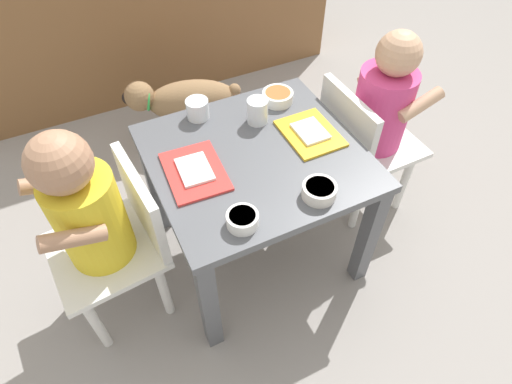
{
  "coord_description": "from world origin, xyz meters",
  "views": [
    {
      "loc": [
        -0.38,
        -0.77,
        1.25
      ],
      "look_at": [
        0.0,
        0.0,
        0.29
      ],
      "focal_mm": 30.26,
      "sensor_mm": 36.0,
      "label": 1
    }
  ],
  "objects_px": {
    "veggie_bowl_far": "(278,96)",
    "cereal_bowl_left_side": "(242,219)",
    "dog": "(185,101)",
    "water_cup_left": "(198,110)",
    "dining_table": "(256,174)",
    "seated_child_left": "(93,215)",
    "water_cup_right": "(257,112)",
    "food_tray_left": "(195,171)",
    "seated_child_right": "(379,110)",
    "cereal_bowl_right_side": "(319,190)",
    "food_tray_right": "(310,133)"
  },
  "relations": [
    {
      "from": "cereal_bowl_right_side",
      "to": "cereal_bowl_left_side",
      "type": "bearing_deg",
      "value": 179.62
    },
    {
      "from": "water_cup_right",
      "to": "food_tray_left",
      "type": "bearing_deg",
      "value": -153.7
    },
    {
      "from": "dog",
      "to": "veggie_bowl_far",
      "type": "distance_m",
      "value": 0.55
    },
    {
      "from": "seated_child_right",
      "to": "veggie_bowl_far",
      "type": "xyz_separation_m",
      "value": [
        -0.28,
        0.15,
        0.05
      ]
    },
    {
      "from": "dining_table",
      "to": "dog",
      "type": "relative_size",
      "value": 1.25
    },
    {
      "from": "seated_child_right",
      "to": "dining_table",
      "type": "bearing_deg",
      "value": -175.22
    },
    {
      "from": "seated_child_left",
      "to": "food_tray_right",
      "type": "distance_m",
      "value": 0.62
    },
    {
      "from": "dining_table",
      "to": "seated_child_left",
      "type": "xyz_separation_m",
      "value": [
        -0.45,
        -0.01,
        0.06
      ]
    },
    {
      "from": "dog",
      "to": "cereal_bowl_right_side",
      "type": "bearing_deg",
      "value": -84.32
    },
    {
      "from": "water_cup_left",
      "to": "water_cup_right",
      "type": "height_order",
      "value": "water_cup_right"
    },
    {
      "from": "dog",
      "to": "cereal_bowl_right_side",
      "type": "relative_size",
      "value": 5.28
    },
    {
      "from": "dining_table",
      "to": "food_tray_left",
      "type": "bearing_deg",
      "value": 177.97
    },
    {
      "from": "seated_child_right",
      "to": "food_tray_right",
      "type": "height_order",
      "value": "seated_child_right"
    },
    {
      "from": "seated_child_left",
      "to": "veggie_bowl_far",
      "type": "distance_m",
      "value": 0.64
    },
    {
      "from": "dog",
      "to": "cereal_bowl_left_side",
      "type": "height_order",
      "value": "cereal_bowl_left_side"
    },
    {
      "from": "seated_child_left",
      "to": "water_cup_left",
      "type": "height_order",
      "value": "seated_child_left"
    },
    {
      "from": "dining_table",
      "to": "veggie_bowl_far",
      "type": "relative_size",
      "value": 5.99
    },
    {
      "from": "food_tray_right",
      "to": "cereal_bowl_right_side",
      "type": "bearing_deg",
      "value": -115.47
    },
    {
      "from": "water_cup_left",
      "to": "veggie_bowl_far",
      "type": "height_order",
      "value": "water_cup_left"
    },
    {
      "from": "seated_child_left",
      "to": "food_tray_right",
      "type": "height_order",
      "value": "seated_child_left"
    },
    {
      "from": "food_tray_left",
      "to": "veggie_bowl_far",
      "type": "relative_size",
      "value": 2.16
    },
    {
      "from": "dining_table",
      "to": "food_tray_right",
      "type": "relative_size",
      "value": 3.12
    },
    {
      "from": "cereal_bowl_right_side",
      "to": "seated_child_right",
      "type": "bearing_deg",
      "value": 33.02
    },
    {
      "from": "dining_table",
      "to": "food_tray_right",
      "type": "distance_m",
      "value": 0.19
    },
    {
      "from": "water_cup_right",
      "to": "veggie_bowl_far",
      "type": "bearing_deg",
      "value": 31.38
    },
    {
      "from": "dog",
      "to": "food_tray_left",
      "type": "distance_m",
      "value": 0.7
    },
    {
      "from": "food_tray_right",
      "to": "water_cup_right",
      "type": "bearing_deg",
      "value": 132.59
    },
    {
      "from": "seated_child_right",
      "to": "cereal_bowl_right_side",
      "type": "relative_size",
      "value": 7.81
    },
    {
      "from": "veggie_bowl_far",
      "to": "cereal_bowl_left_side",
      "type": "bearing_deg",
      "value": -127.5
    },
    {
      "from": "water_cup_left",
      "to": "veggie_bowl_far",
      "type": "bearing_deg",
      "value": -8.0
    },
    {
      "from": "food_tray_left",
      "to": "dog",
      "type": "bearing_deg",
      "value": 75.29
    },
    {
      "from": "dining_table",
      "to": "water_cup_right",
      "type": "xyz_separation_m",
      "value": [
        0.07,
        0.12,
        0.11
      ]
    },
    {
      "from": "food_tray_left",
      "to": "cereal_bowl_right_side",
      "type": "distance_m",
      "value": 0.33
    },
    {
      "from": "dining_table",
      "to": "food_tray_right",
      "type": "height_order",
      "value": "food_tray_right"
    },
    {
      "from": "water_cup_left",
      "to": "food_tray_left",
      "type": "bearing_deg",
      "value": -113.08
    },
    {
      "from": "water_cup_right",
      "to": "cereal_bowl_right_side",
      "type": "xyz_separation_m",
      "value": [
        0.01,
        -0.33,
        -0.01
      ]
    },
    {
      "from": "water_cup_left",
      "to": "cereal_bowl_left_side",
      "type": "height_order",
      "value": "water_cup_left"
    },
    {
      "from": "seated_child_left",
      "to": "cereal_bowl_right_side",
      "type": "xyz_separation_m",
      "value": [
        0.52,
        -0.2,
        0.04
      ]
    },
    {
      "from": "seated_child_right",
      "to": "cereal_bowl_left_side",
      "type": "height_order",
      "value": "seated_child_right"
    },
    {
      "from": "dog",
      "to": "food_tray_right",
      "type": "xyz_separation_m",
      "value": [
        0.18,
        -0.63,
        0.25
      ]
    },
    {
      "from": "dog",
      "to": "water_cup_left",
      "type": "relative_size",
      "value": 6.8
    },
    {
      "from": "water_cup_left",
      "to": "water_cup_right",
      "type": "distance_m",
      "value": 0.18
    },
    {
      "from": "dining_table",
      "to": "dog",
      "type": "distance_m",
      "value": 0.66
    },
    {
      "from": "food_tray_right",
      "to": "cereal_bowl_right_side",
      "type": "distance_m",
      "value": 0.23
    },
    {
      "from": "veggie_bowl_far",
      "to": "cereal_bowl_left_side",
      "type": "xyz_separation_m",
      "value": [
        -0.3,
        -0.39,
        0.0
      ]
    },
    {
      "from": "seated_child_right",
      "to": "water_cup_right",
      "type": "bearing_deg",
      "value": 167.01
    },
    {
      "from": "seated_child_right",
      "to": "food_tray_right",
      "type": "relative_size",
      "value": 3.7
    },
    {
      "from": "veggie_bowl_far",
      "to": "seated_child_left",
      "type": "bearing_deg",
      "value": -162.7
    },
    {
      "from": "water_cup_left",
      "to": "cereal_bowl_right_side",
      "type": "distance_m",
      "value": 0.45
    },
    {
      "from": "dining_table",
      "to": "water_cup_left",
      "type": "xyz_separation_m",
      "value": [
        -0.08,
        0.22,
        0.1
      ]
    }
  ]
}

